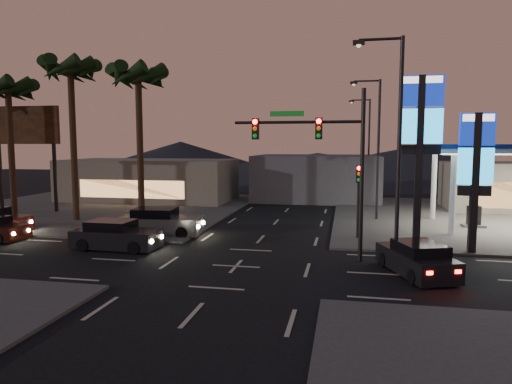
% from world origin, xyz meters
% --- Properties ---
extents(ground, '(140.00, 140.00, 0.00)m').
position_xyz_m(ground, '(0.00, 0.00, 0.00)').
color(ground, black).
rests_on(ground, ground).
extents(corner_lot_ne, '(24.00, 24.00, 0.12)m').
position_xyz_m(corner_lot_ne, '(16.00, 16.00, 0.06)').
color(corner_lot_ne, '#47443F').
rests_on(corner_lot_ne, ground).
extents(corner_lot_nw, '(24.00, 24.00, 0.12)m').
position_xyz_m(corner_lot_nw, '(-16.00, 16.00, 0.06)').
color(corner_lot_nw, '#47443F').
rests_on(corner_lot_nw, ground).
extents(convenience_store, '(10.00, 6.00, 4.00)m').
position_xyz_m(convenience_store, '(18.00, 21.00, 2.00)').
color(convenience_store, '#726B5B').
rests_on(convenience_store, ground).
extents(pylon_sign_tall, '(2.20, 0.35, 9.00)m').
position_xyz_m(pylon_sign_tall, '(8.50, 5.50, 6.39)').
color(pylon_sign_tall, black).
rests_on(pylon_sign_tall, ground).
extents(pylon_sign_short, '(1.60, 0.35, 7.00)m').
position_xyz_m(pylon_sign_short, '(11.00, 4.50, 4.66)').
color(pylon_sign_short, black).
rests_on(pylon_sign_short, ground).
extents(traffic_signal_mast, '(6.10, 0.39, 8.00)m').
position_xyz_m(traffic_signal_mast, '(3.76, 1.99, 5.23)').
color(traffic_signal_mast, black).
rests_on(traffic_signal_mast, ground).
extents(pedestal_signal, '(0.32, 0.39, 4.30)m').
position_xyz_m(pedestal_signal, '(5.50, 6.98, 2.92)').
color(pedestal_signal, black).
rests_on(pedestal_signal, ground).
extents(streetlight_near, '(2.14, 0.25, 10.00)m').
position_xyz_m(streetlight_near, '(6.79, 1.00, 5.72)').
color(streetlight_near, black).
rests_on(streetlight_near, ground).
extents(streetlight_mid, '(2.14, 0.25, 10.00)m').
position_xyz_m(streetlight_mid, '(6.79, 14.00, 5.72)').
color(streetlight_mid, black).
rests_on(streetlight_mid, ground).
extents(streetlight_far, '(2.14, 0.25, 10.00)m').
position_xyz_m(streetlight_far, '(6.79, 28.00, 5.72)').
color(streetlight_far, black).
rests_on(streetlight_far, ground).
extents(palm_a, '(4.41, 4.41, 10.86)m').
position_xyz_m(palm_a, '(-9.00, 9.50, 9.43)').
color(palm_a, black).
rests_on(palm_a, ground).
extents(palm_b, '(4.41, 4.41, 11.46)m').
position_xyz_m(palm_b, '(-14.00, 9.50, 9.97)').
color(palm_b, black).
rests_on(palm_b, ground).
extents(palm_c, '(4.41, 4.41, 10.26)m').
position_xyz_m(palm_c, '(-19.00, 9.50, 8.88)').
color(palm_c, black).
rests_on(palm_c, ground).
extents(billboard, '(6.00, 0.30, 8.50)m').
position_xyz_m(billboard, '(-20.50, 13.00, 6.33)').
color(billboard, black).
rests_on(billboard, ground).
extents(building_far_west, '(16.00, 8.00, 4.00)m').
position_xyz_m(building_far_west, '(-14.00, 22.00, 2.00)').
color(building_far_west, '#726B5B').
rests_on(building_far_west, ground).
extents(building_far_mid, '(12.00, 9.00, 4.40)m').
position_xyz_m(building_far_mid, '(2.00, 26.00, 2.20)').
color(building_far_mid, '#4C4C51').
rests_on(building_far_mid, ground).
extents(hill_left, '(40.00, 40.00, 6.00)m').
position_xyz_m(hill_left, '(-25.00, 60.00, 3.00)').
color(hill_left, black).
rests_on(hill_left, ground).
extents(hill_right, '(50.00, 50.00, 5.00)m').
position_xyz_m(hill_right, '(15.00, 60.00, 2.50)').
color(hill_right, black).
rests_on(hill_right, ground).
extents(hill_center, '(60.00, 60.00, 4.00)m').
position_xyz_m(hill_center, '(0.00, 60.00, 2.00)').
color(hill_center, black).
rests_on(hill_center, ground).
extents(car_lane_a_front, '(4.68, 2.07, 1.51)m').
position_xyz_m(car_lane_a_front, '(-7.02, 2.15, 0.70)').
color(car_lane_a_front, black).
rests_on(car_lane_a_front, ground).
extents(car_lane_b_front, '(5.17, 2.49, 1.64)m').
position_xyz_m(car_lane_b_front, '(-6.22, 6.03, 0.76)').
color(car_lane_b_front, '#525254').
rests_on(car_lane_b_front, ground).
extents(suv_station, '(3.11, 4.59, 1.42)m').
position_xyz_m(suv_station, '(7.77, 0.21, 0.66)').
color(suv_station, black).
rests_on(suv_station, ground).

